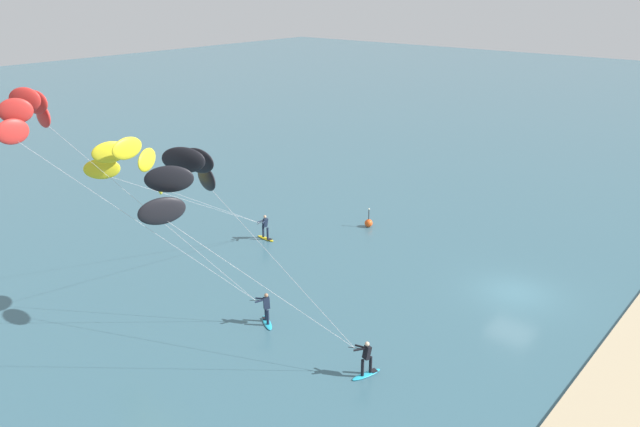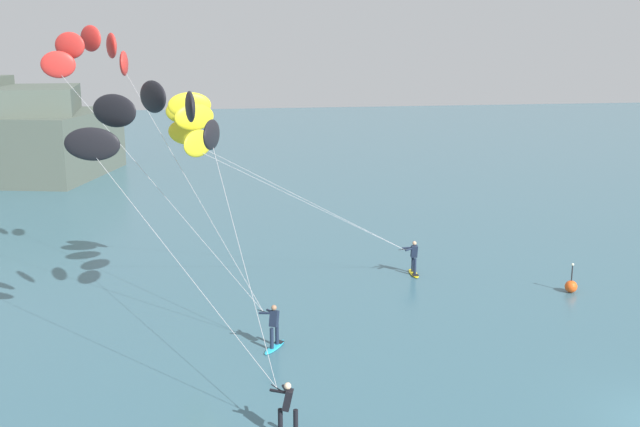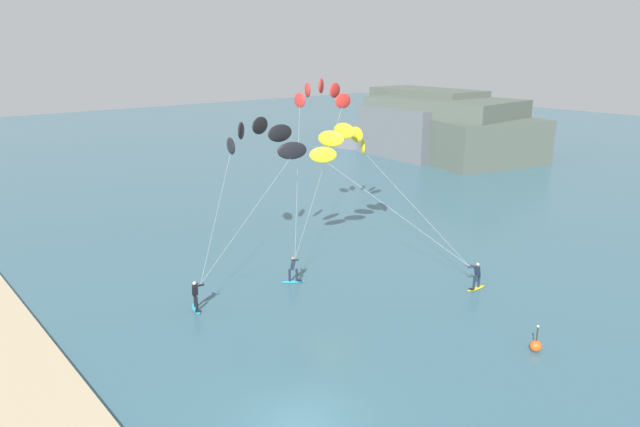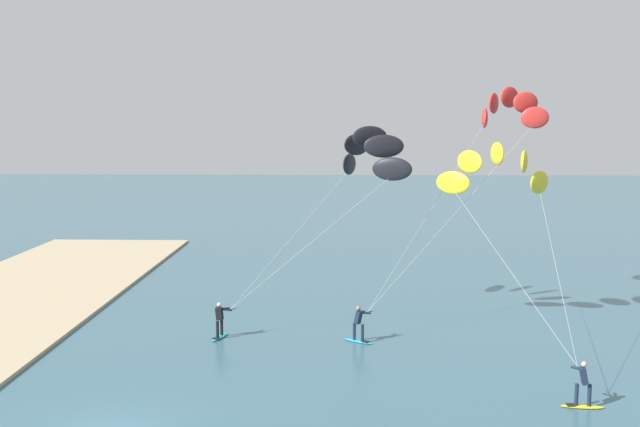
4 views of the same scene
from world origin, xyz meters
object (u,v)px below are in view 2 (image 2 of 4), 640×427
(kitesurfer_far_out, at_px, (100,64))
(kitesurfer_nearshore, at_px, (158,128))
(marker_buoy, at_px, (571,286))
(kitesurfer_mid_water, at_px, (200,128))

(kitesurfer_far_out, bearing_deg, kitesurfer_nearshore, -71.17)
(kitesurfer_nearshore, relative_size, marker_buoy, 7.10)
(kitesurfer_nearshore, distance_m, marker_buoy, 19.90)
(kitesurfer_nearshore, distance_m, kitesurfer_mid_water, 6.55)
(kitesurfer_far_out, xyz_separation_m, marker_buoy, (20.38, -3.76, -9.91))
(marker_buoy, bearing_deg, kitesurfer_far_out, 169.54)
(kitesurfer_mid_water, bearing_deg, marker_buoy, -10.00)
(kitesurfer_far_out, bearing_deg, kitesurfer_mid_water, -12.28)
(kitesurfer_nearshore, height_order, marker_buoy, kitesurfer_nearshore)
(kitesurfer_nearshore, bearing_deg, kitesurfer_mid_water, 75.57)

